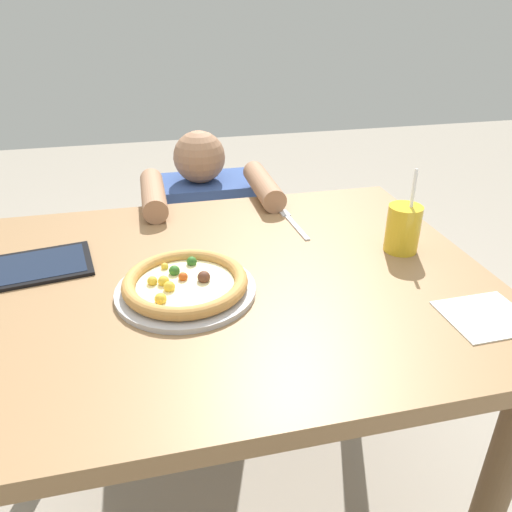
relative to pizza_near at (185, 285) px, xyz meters
name	(u,v)px	position (x,y,z in m)	size (l,w,h in m)	color
ground_plane	(235,495)	(0.10, 0.05, -0.77)	(8.00, 8.00, 0.00)	#9E9384
dining_table	(229,317)	(0.10, 0.05, -0.13)	(1.17, 0.92, 0.75)	#936D47
pizza_near	(185,285)	(0.00, 0.00, 0.00)	(0.30, 0.30, 0.04)	#B7B7BC
drink_cup_colored	(403,228)	(0.53, 0.08, 0.04)	(0.08, 0.08, 0.20)	gold
paper_napkin	(486,316)	(0.56, -0.22, -0.02)	(0.16, 0.14, 0.00)	white
fork	(293,222)	(0.32, 0.29, -0.02)	(0.03, 0.20, 0.00)	silver
tablet	(37,266)	(-0.32, 0.18, -0.01)	(0.26, 0.21, 0.01)	black
diner_seated	(205,263)	(0.13, 0.72, -0.36)	(0.40, 0.52, 0.91)	#333847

